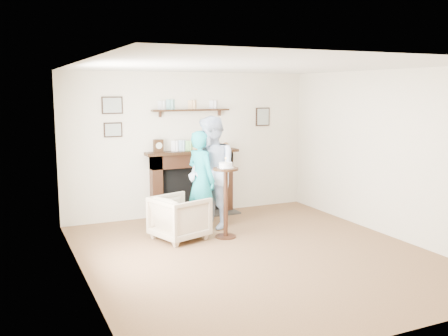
{
  "coord_description": "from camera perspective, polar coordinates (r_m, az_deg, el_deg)",
  "views": [
    {
      "loc": [
        -3.1,
        -5.7,
        2.2
      ],
      "look_at": [
        -0.07,
        0.9,
        1.06
      ],
      "focal_mm": 40.0,
      "sensor_mm": 36.0,
      "label": 1
    }
  ],
  "objects": [
    {
      "name": "room_shell",
      "position": [
        7.13,
        1.2,
        4.29
      ],
      "size": [
        4.54,
        5.02,
        2.52
      ],
      "color": "silver",
      "rests_on": "ground"
    },
    {
      "name": "pedestal_table",
      "position": [
        7.41,
        0.19,
        -2.37
      ],
      "size": [
        0.38,
        0.38,
        1.22
      ],
      "color": "black",
      "rests_on": "ground"
    },
    {
      "name": "woman",
      "position": [
        8.12,
        -2.57,
        -6.79
      ],
      "size": [
        0.52,
        0.66,
        1.57
      ],
      "primitive_type": "imported",
      "rotation": [
        0.0,
        0.0,
        1.86
      ],
      "color": "teal",
      "rests_on": "ground"
    },
    {
      "name": "man",
      "position": [
        8.13,
        -1.39,
        -6.76
      ],
      "size": [
        0.82,
        0.98,
        1.8
      ],
      "primitive_type": "imported",
      "rotation": [
        0.0,
        0.0,
        -1.39
      ],
      "color": "silver",
      "rests_on": "ground"
    },
    {
      "name": "armchair",
      "position": [
        7.54,
        -5.05,
        -8.08
      ],
      "size": [
        0.9,
        0.89,
        0.66
      ],
      "primitive_type": "imported",
      "rotation": [
        0.0,
        0.0,
        1.88
      ],
      "color": "tan",
      "rests_on": "ground"
    },
    {
      "name": "ground",
      "position": [
        6.85,
        3.74,
        -9.81
      ],
      "size": [
        5.0,
        5.0,
        0.0
      ],
      "primitive_type": "plane",
      "color": "brown",
      "rests_on": "ground"
    }
  ]
}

